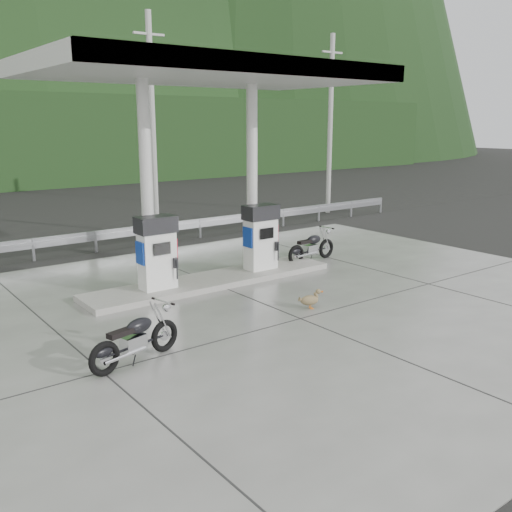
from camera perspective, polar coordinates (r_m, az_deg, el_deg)
ground at (r=13.21m, az=1.59°, el=-5.20°), size 160.00×160.00×0.00m
forecourt_apron at (r=13.21m, az=1.59°, el=-5.16°), size 18.00×14.00×0.02m
pump_island at (r=15.12m, az=-4.34°, el=-2.45°), size 7.00×1.40×0.15m
gas_pump_left at (r=14.11m, az=-9.87°, el=0.32°), size 0.95×0.55×1.80m
gas_pump_right at (r=15.79m, az=0.47°, el=1.90°), size 0.95×0.55×1.80m
canopy_column_left at (r=14.20m, az=-10.88°, el=6.91°), size 0.30×0.30×5.00m
canopy_column_right at (r=15.87m, az=-0.40°, el=7.80°), size 0.30×0.30×5.00m
canopy_roof at (r=14.61m, az=-4.72°, el=17.88°), size 8.50×5.00×0.40m
guardrail at (r=19.73m, az=-13.10°, el=2.78°), size 26.00×0.16×1.42m
road at (r=23.05m, az=-16.60°, el=2.26°), size 60.00×7.00×0.01m
utility_pole_b at (r=21.64m, az=-10.30°, el=12.58°), size 0.22×0.22×8.00m
utility_pole_c at (r=26.95m, az=7.43°, el=12.77°), size 0.22×0.22×8.00m
motorcycle_left at (r=10.35m, az=-11.96°, el=-8.17°), size 1.91×1.00×0.86m
motorcycle_right at (r=17.47m, az=5.58°, el=0.87°), size 1.86×0.71×0.86m
duck at (r=13.09m, az=5.36°, el=-4.45°), size 0.55×0.32×0.38m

